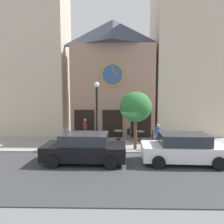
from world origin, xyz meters
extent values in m
cube|color=gray|center=(0.00, 2.16, -0.03)|extent=(26.20, 4.32, 0.05)
cube|color=#38383A|center=(0.00, -2.96, -0.03)|extent=(26.20, 5.91, 0.05)
cube|color=#A8A5A0|center=(0.00, 0.02, 0.04)|extent=(26.20, 0.12, 0.08)
cube|color=#9E7A66|center=(-0.35, 5.50, 3.86)|extent=(7.06, 2.35, 7.73)
pyramid|color=#383D4C|center=(-0.35, 5.50, 8.84)|extent=(6.35, 3.29, 2.22)
cylinder|color=#B7842D|center=(-0.35, 4.26, 5.18)|extent=(1.99, 0.10, 1.99)
cylinder|color=#2D5184|center=(-0.35, 4.20, 5.18)|extent=(1.63, 0.04, 1.63)
cube|color=#B7842D|center=(-0.17, 4.16, 5.31)|extent=(0.40, 0.03, 0.31)
cube|color=#B7842D|center=(-0.26, 4.16, 5.52)|extent=(0.24, 0.03, 0.69)
cube|color=black|center=(-2.70, 4.28, 1.15)|extent=(1.65, 0.10, 2.30)
cube|color=black|center=(-0.35, 4.28, 1.15)|extent=(1.65, 0.10, 2.30)
cube|color=black|center=(2.00, 4.28, 1.15)|extent=(1.65, 0.10, 2.30)
cube|color=#72A84C|center=(1.63, 3.97, 2.45)|extent=(2.26, 0.90, 0.12)
cube|color=beige|center=(-7.55, 6.20, 6.31)|extent=(6.04, 3.76, 12.61)
cube|color=beige|center=(6.30, 6.64, 6.56)|extent=(5.84, 4.64, 13.13)
cylinder|color=black|center=(-1.34, 1.14, 0.18)|extent=(0.32, 0.32, 0.36)
cylinder|color=black|center=(-1.34, 1.14, 2.02)|extent=(0.14, 0.14, 4.04)
sphere|color=white|center=(-1.34, 1.14, 4.22)|extent=(0.36, 0.36, 0.36)
cylinder|color=brown|center=(1.20, 0.77, 1.03)|extent=(0.20, 0.20, 2.06)
ellipsoid|color=#2D7033|center=(1.20, 0.77, 2.78)|extent=(2.06, 1.85, 1.96)
cylinder|color=black|center=(-2.34, 2.35, 0.37)|extent=(0.07, 0.07, 0.74)
cylinder|color=black|center=(-2.34, 2.35, 0.01)|extent=(0.40, 0.40, 0.03)
cylinder|color=black|center=(-2.34, 2.35, 0.74)|extent=(0.73, 0.73, 0.03)
cylinder|color=black|center=(-1.62, 3.29, 0.36)|extent=(0.07, 0.07, 0.72)
cylinder|color=black|center=(-1.62, 3.29, 0.01)|extent=(0.40, 0.40, 0.03)
cylinder|color=brown|center=(-1.62, 3.29, 0.72)|extent=(0.65, 0.65, 0.03)
cylinder|color=black|center=(0.14, 3.38, 0.37)|extent=(0.07, 0.07, 0.74)
cylinder|color=black|center=(0.14, 3.38, 0.01)|extent=(0.40, 0.40, 0.03)
cylinder|color=gray|center=(0.14, 3.38, 0.74)|extent=(0.70, 0.70, 0.03)
cylinder|color=black|center=(1.81, 3.06, 0.37)|extent=(0.07, 0.07, 0.75)
cylinder|color=black|center=(1.81, 3.06, 0.01)|extent=(0.40, 0.40, 0.03)
cylinder|color=gray|center=(1.81, 3.06, 0.75)|extent=(0.63, 0.63, 0.03)
cube|color=black|center=(-2.84, 1.86, 0.45)|extent=(0.56, 0.56, 0.04)
cube|color=black|center=(-2.95, 1.71, 0.68)|extent=(0.33, 0.26, 0.45)
cylinder|color=black|center=(-2.61, 1.89, 0.23)|extent=(0.03, 0.03, 0.45)
cylinder|color=black|center=(-2.88, 2.10, 0.23)|extent=(0.03, 0.03, 0.45)
cylinder|color=black|center=(-2.81, 1.62, 0.23)|extent=(0.03, 0.03, 0.45)
cylinder|color=black|center=(-3.08, 1.82, 0.23)|extent=(0.03, 0.03, 0.45)
cube|color=black|center=(1.08, 3.38, 0.45)|extent=(0.55, 0.55, 0.04)
cube|color=black|center=(0.93, 3.48, 0.68)|extent=(0.24, 0.34, 0.45)
cylinder|color=black|center=(1.12, 3.14, 0.23)|extent=(0.03, 0.03, 0.45)
cylinder|color=black|center=(1.31, 3.42, 0.23)|extent=(0.03, 0.03, 0.45)
cylinder|color=black|center=(0.84, 3.33, 0.23)|extent=(0.03, 0.03, 0.45)
cylinder|color=black|center=(1.03, 3.61, 0.23)|extent=(0.03, 0.03, 0.45)
cube|color=black|center=(2.52, 2.79, 0.45)|extent=(0.50, 0.50, 0.04)
cube|color=black|center=(2.69, 2.74, 0.68)|extent=(0.15, 0.37, 0.45)
cylinder|color=black|center=(2.41, 3.00, 0.23)|extent=(0.03, 0.03, 0.45)
cylinder|color=black|center=(2.31, 2.68, 0.23)|extent=(0.03, 0.03, 0.45)
cylinder|color=black|center=(2.73, 2.90, 0.23)|extent=(0.03, 0.03, 0.45)
cylinder|color=black|center=(2.63, 2.58, 0.23)|extent=(0.03, 0.03, 0.45)
cube|color=black|center=(-3.02, 2.65, 0.45)|extent=(0.55, 0.55, 0.04)
cube|color=black|center=(-3.17, 2.74, 0.68)|extent=(0.23, 0.35, 0.45)
cylinder|color=black|center=(-2.96, 2.41, 0.23)|extent=(0.03, 0.03, 0.45)
cylinder|color=black|center=(-2.78, 2.71, 0.23)|extent=(0.03, 0.03, 0.45)
cylinder|color=black|center=(-3.25, 2.59, 0.23)|extent=(0.03, 0.03, 0.45)
cylinder|color=black|center=(-3.08, 2.88, 0.23)|extent=(0.03, 0.03, 0.45)
cube|color=black|center=(-1.36, 2.61, 0.45)|extent=(0.55, 0.55, 0.04)
cube|color=black|center=(-1.27, 2.46, 0.68)|extent=(0.34, 0.23, 0.45)
cylinder|color=black|center=(-1.31, 2.85, 0.23)|extent=(0.03, 0.03, 0.45)
cylinder|color=black|center=(-1.60, 2.67, 0.23)|extent=(0.03, 0.03, 0.45)
cylinder|color=black|center=(-1.13, 2.56, 0.23)|extent=(0.03, 0.03, 0.45)
cylinder|color=black|center=(-1.42, 2.38, 0.23)|extent=(0.03, 0.03, 0.45)
cylinder|color=#2D2D38|center=(-2.51, 3.48, 0.42)|extent=(0.37, 0.37, 0.85)
cylinder|color=maroon|center=(-2.51, 3.48, 1.15)|extent=(0.45, 0.45, 0.60)
sphere|color=tan|center=(-2.51, 3.48, 1.56)|extent=(0.22, 0.22, 0.22)
cylinder|color=#2D2D38|center=(2.68, 0.88, 0.42)|extent=(0.33, 0.33, 0.85)
cylinder|color=#3359B2|center=(2.68, 0.88, 1.15)|extent=(0.41, 0.41, 0.60)
sphere|color=tan|center=(2.68, 0.88, 1.56)|extent=(0.22, 0.22, 0.22)
cube|color=black|center=(-1.72, -1.75, 0.60)|extent=(4.35, 1.92, 0.75)
cube|color=#262B33|center=(-1.72, -1.75, 1.25)|extent=(2.45, 1.65, 0.60)
cylinder|color=black|center=(-0.32, -2.69, 0.32)|extent=(0.65, 0.24, 0.64)
cylinder|color=black|center=(-0.27, -0.89, 0.32)|extent=(0.65, 0.24, 0.64)
cylinder|color=black|center=(-3.16, -2.61, 0.32)|extent=(0.65, 0.24, 0.64)
cylinder|color=black|center=(-3.11, -0.81, 0.32)|extent=(0.65, 0.24, 0.64)
cube|color=white|center=(3.47, -1.72, 0.60)|extent=(4.37, 1.98, 0.75)
cube|color=#262B33|center=(3.47, -1.72, 1.25)|extent=(2.47, 1.69, 0.60)
cylinder|color=black|center=(4.85, -2.68, 0.32)|extent=(0.65, 0.25, 0.64)
cylinder|color=black|center=(4.92, -0.89, 0.32)|extent=(0.65, 0.25, 0.64)
cylinder|color=black|center=(2.01, -2.56, 0.32)|extent=(0.65, 0.25, 0.64)
cylinder|color=black|center=(2.09, -0.76, 0.32)|extent=(0.65, 0.25, 0.64)
camera|label=1|loc=(-0.06, -11.84, 3.61)|focal=31.44mm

